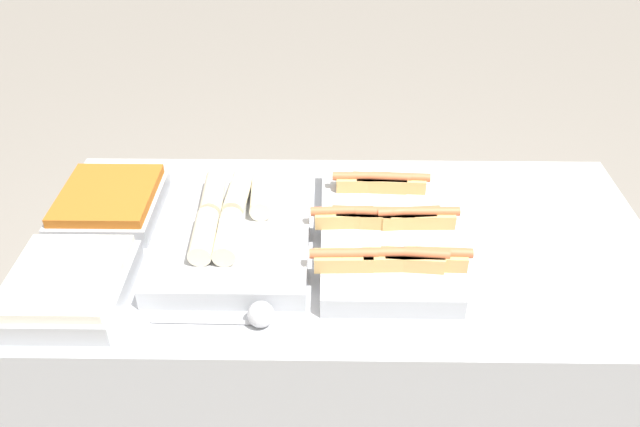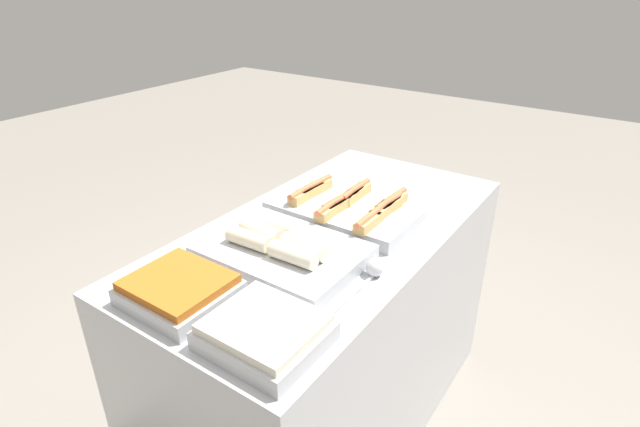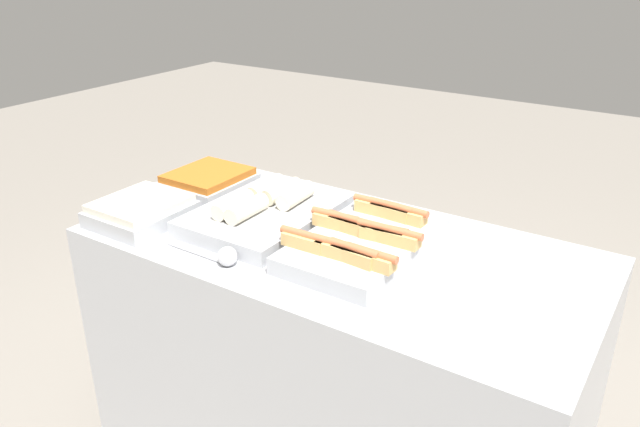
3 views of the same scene
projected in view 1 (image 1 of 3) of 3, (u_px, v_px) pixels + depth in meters
The scene contains 6 objects.
counter at pixel (341, 369), 1.79m from camera, with size 1.50×0.76×0.95m.
tray_hotdogs at pixel (385, 229), 1.49m from camera, with size 0.35×0.53×0.10m.
tray_wraps at pixel (234, 227), 1.50m from camera, with size 0.36×0.49×0.10m.
tray_side_front at pixel (68, 285), 1.33m from camera, with size 0.25×0.28×0.07m.
tray_side_back at pixel (110, 203), 1.58m from camera, with size 0.25×0.28×0.07m.
serving_spoon_near at pixel (254, 315), 1.28m from camera, with size 0.26×0.06×0.06m.
Camera 1 is at (-0.05, -1.19, 1.89)m, focal length 35.00 mm.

